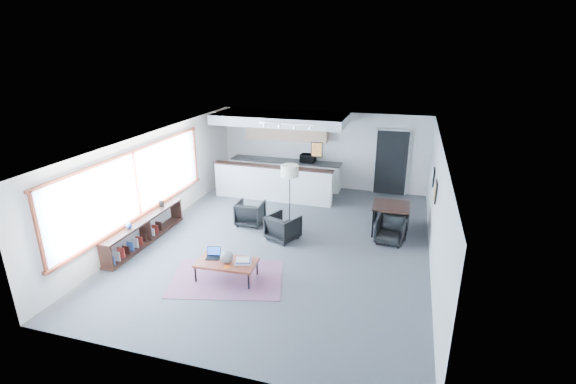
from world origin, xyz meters
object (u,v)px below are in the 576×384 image
(floor_lamp, at_px, (290,173))
(dining_chair_far, at_px, (391,218))
(coffee_table, at_px, (226,263))
(armchair_right, at_px, (283,226))
(book_stack, at_px, (243,261))
(dining_chair_near, at_px, (391,231))
(microwave, at_px, (308,157))
(laptop, at_px, (213,254))
(ceramic_pot, at_px, (227,257))
(dining_table, at_px, (391,208))
(armchair_left, at_px, (250,212))

(floor_lamp, height_order, dining_chair_far, floor_lamp)
(coffee_table, bearing_deg, armchair_right, 71.85)
(book_stack, distance_m, dining_chair_near, 3.92)
(microwave, bearing_deg, coffee_table, -87.95)
(coffee_table, distance_m, book_stack, 0.38)
(laptop, relative_size, armchair_right, 0.47)
(floor_lamp, bearing_deg, coffee_table, -98.09)
(laptop, xyz_separation_m, ceramic_pot, (0.38, -0.14, 0.07))
(microwave, bearing_deg, book_stack, -84.54)
(book_stack, relative_size, dining_chair_near, 0.66)
(dining_table, relative_size, microwave, 1.87)
(book_stack, bearing_deg, dining_chair_near, 43.52)
(floor_lamp, bearing_deg, dining_chair_far, 8.61)
(laptop, distance_m, floor_lamp, 3.32)
(coffee_table, xyz_separation_m, ceramic_pot, (0.03, -0.03, 0.16))
(book_stack, distance_m, dining_table, 4.30)
(laptop, distance_m, book_stack, 0.72)
(dining_table, bearing_deg, armchair_right, -155.52)
(floor_lamp, height_order, dining_chair_near, floor_lamp)
(book_stack, bearing_deg, laptop, 174.56)
(dining_chair_far, bearing_deg, dining_chair_near, 73.90)
(ceramic_pot, distance_m, dining_chair_near, 4.22)
(armchair_left, xyz_separation_m, microwave, (0.78, 3.38, 0.74))
(microwave, bearing_deg, dining_chair_far, -36.93)
(laptop, xyz_separation_m, dining_chair_near, (3.55, 2.63, -0.17))
(dining_chair_near, bearing_deg, book_stack, -128.27)
(book_stack, bearing_deg, dining_table, 49.59)
(armchair_left, bearing_deg, coffee_table, 98.57)
(dining_chair_far, xyz_separation_m, microwave, (-2.94, 2.57, 0.79))
(ceramic_pot, xyz_separation_m, microwave, (0.20, 6.20, 0.56))
(armchair_left, distance_m, dining_table, 3.76)
(book_stack, bearing_deg, ceramic_pot, -167.33)
(laptop, bearing_deg, dining_chair_near, 23.78)
(dining_chair_far, bearing_deg, microwave, -59.53)
(armchair_left, height_order, microwave, microwave)
(book_stack, height_order, armchair_left, armchair_left)
(ceramic_pot, height_order, dining_chair_near, ceramic_pot)
(ceramic_pot, relative_size, floor_lamp, 0.16)
(ceramic_pot, xyz_separation_m, dining_chair_near, (3.18, 2.77, -0.24))
(coffee_table, bearing_deg, book_stack, 3.75)
(laptop, xyz_separation_m, dining_table, (3.50, 3.20, 0.24))
(laptop, height_order, book_stack, laptop)
(book_stack, height_order, dining_table, dining_table)
(ceramic_pot, bearing_deg, book_stack, 12.67)
(ceramic_pot, distance_m, book_stack, 0.36)
(laptop, height_order, armchair_right, armchair_right)
(dining_chair_far, bearing_deg, floor_lamp, -9.83)
(book_stack, bearing_deg, armchair_left, 108.57)
(dining_chair_near, bearing_deg, laptop, -135.29)
(dining_chair_near, bearing_deg, ceramic_pot, -130.67)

